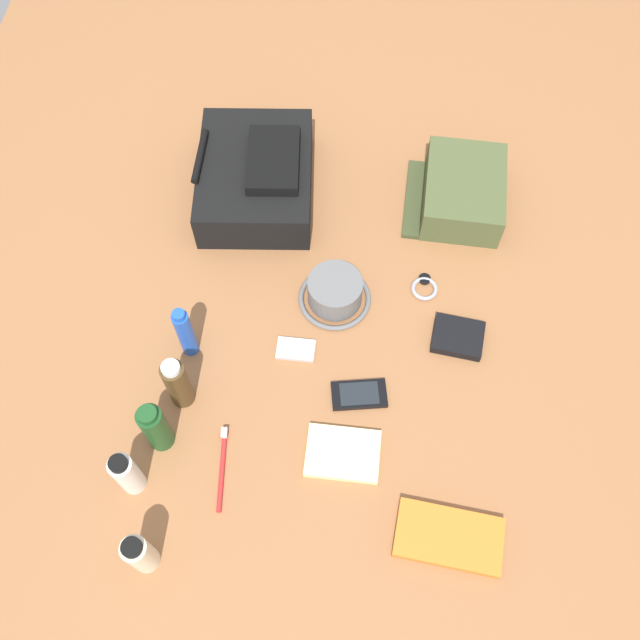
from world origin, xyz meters
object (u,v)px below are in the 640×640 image
bucket_hat (335,292)px  wristwatch (424,287)px  paperback_novel (449,537)px  notepad (343,453)px  lotion_bottle (140,554)px  wallet (458,337)px  shampoo_bottle (155,427)px  toothpaste_tube (127,474)px  deodorant_spray (185,333)px  toiletry_pouch (461,192)px  cell_phone (359,395)px  toothbrush (222,463)px  backpack (257,177)px  media_player (296,349)px  cologne_bottle (177,383)px

bucket_hat → wristwatch: 0.21m
paperback_novel → notepad: size_ratio=1.45×
lotion_bottle → wallet: size_ratio=1.27×
shampoo_bottle → wallet: size_ratio=1.43×
shampoo_bottle → paperback_novel: bearing=-103.9°
toothpaste_tube → shampoo_bottle: 0.10m
deodorant_spray → toiletry_pouch: bearing=-52.5°
cell_phone → toothbrush: toothbrush is taller
toiletry_pouch → wristwatch: bearing=162.7°
cell_phone → wallet: bearing=-53.3°
backpack → wristwatch: 0.49m
toiletry_pouch → bucket_hat: 0.41m
notepad → media_player: bearing=29.3°
backpack → deodorant_spray: (-0.44, 0.09, 0.02)m
toothpaste_tube → wallet: toothpaste_tube is taller
bucket_hat → deodorant_spray: deodorant_spray is taller
cologne_bottle → deodorant_spray: 0.11m
bucket_hat → toothpaste_tube: toothpaste_tube is taller
toothbrush → wallet: wallet is taller
toiletry_pouch → deodorant_spray: 0.74m
media_player → toothbrush: bearing=155.7°
lotion_bottle → toiletry_pouch: bearing=-33.3°
toothbrush → toothpaste_tube: bearing=107.6°
deodorant_spray → cell_phone: deodorant_spray is taller
lotion_bottle → wallet: (0.53, -0.59, -0.05)m
toothpaste_tube → wristwatch: 0.77m
lotion_bottle → media_player: 0.53m
shampoo_bottle → media_player: (0.23, -0.25, -0.07)m
shampoo_bottle → notepad: bearing=-89.7°
media_player → shampoo_bottle: bearing=132.0°
toiletry_pouch → wristwatch: (-0.25, 0.08, -0.04)m
wallet → shampoo_bottle: bearing=122.9°
cell_phone → notepad: size_ratio=0.84×
toothpaste_tube → bucket_hat: bearing=-38.6°
cologne_bottle → toothbrush: cologne_bottle is taller
lotion_bottle → wristwatch: (0.65, -0.51, -0.06)m
paperback_novel → toothbrush: 0.47m
media_player → wristwatch: size_ratio=1.20×
cell_phone → lotion_bottle: bearing=134.4°
deodorant_spray → media_player: size_ratio=1.94×
paperback_novel → media_player: size_ratio=2.56×
backpack → wallet: size_ratio=3.31×
backpack → lotion_bottle: (-0.89, 0.10, 0.01)m
shampoo_bottle → toothpaste_tube: bearing=158.2°
bucket_hat → media_player: bearing=151.3°
media_player → wallet: 0.36m
cell_phone → toothbrush: 0.32m
toiletry_pouch → toothbrush: bearing=145.8°
paperback_novel → media_player: bearing=42.0°
cell_phone → toothbrush: size_ratio=0.72×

